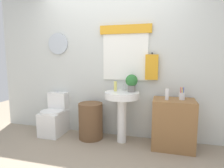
{
  "coord_description": "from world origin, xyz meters",
  "views": [
    {
      "loc": [
        0.85,
        -2.01,
        1.33
      ],
      "look_at": [
        0.08,
        0.8,
        0.94
      ],
      "focal_mm": 30.29,
      "sensor_mm": 36.0,
      "label": 1
    }
  ],
  "objects": [
    {
      "name": "toilet",
      "position": [
        -1.01,
        0.88,
        0.29
      ],
      "size": [
        0.38,
        0.51,
        0.74
      ],
      "color": "white",
      "rests_on": "ground_plane"
    },
    {
      "name": "toothbrush_cup",
      "position": [
        1.12,
        0.87,
        0.79
      ],
      "size": [
        0.08,
        0.08,
        0.19
      ],
      "color": "silver",
      "rests_on": "wooden_cabinet"
    },
    {
      "name": "laundry_hamper",
      "position": [
        -0.3,
        0.85,
        0.3
      ],
      "size": [
        0.4,
        0.4,
        0.6
      ],
      "primitive_type": "cylinder",
      "color": "brown",
      "rests_on": "ground_plane"
    },
    {
      "name": "potted_plant",
      "position": [
        0.37,
        0.91,
        0.97
      ],
      "size": [
        0.19,
        0.19,
        0.27
      ],
      "color": "slate",
      "rests_on": "pedestal_sink"
    },
    {
      "name": "wooden_cabinet",
      "position": [
        1.01,
        0.85,
        0.37
      ],
      "size": [
        0.6,
        0.44,
        0.74
      ],
      "primitive_type": "cube",
      "color": "olive",
      "rests_on": "ground_plane"
    },
    {
      "name": "pedestal_sink",
      "position": [
        0.23,
        0.85,
        0.62
      ],
      "size": [
        0.54,
        0.54,
        0.82
      ],
      "color": "white",
      "rests_on": "ground_plane"
    },
    {
      "name": "lotion_bottle",
      "position": [
        0.91,
        0.81,
        0.82
      ],
      "size": [
        0.05,
        0.05,
        0.16
      ],
      "primitive_type": "cylinder",
      "color": "white",
      "rests_on": "wooden_cabinet"
    },
    {
      "name": "ground_plane",
      "position": [
        0.0,
        0.0,
        0.0
      ],
      "size": [
        8.0,
        8.0,
        0.0
      ],
      "primitive_type": "plane",
      "color": "gray"
    },
    {
      "name": "faucet",
      "position": [
        0.23,
        0.97,
        0.87
      ],
      "size": [
        0.03,
        0.03,
        0.1
      ],
      "primitive_type": "cylinder",
      "color": "silver",
      "rests_on": "pedestal_sink"
    },
    {
      "name": "back_wall",
      "position": [
        0.0,
        1.15,
        1.3
      ],
      "size": [
        4.4,
        0.18,
        2.6
      ],
      "color": "silver",
      "rests_on": "ground_plane"
    },
    {
      "name": "soap_bottle",
      "position": [
        0.11,
        0.9,
        0.9
      ],
      "size": [
        0.05,
        0.05,
        0.16
      ],
      "primitive_type": "cylinder",
      "color": "#DBD166",
      "rests_on": "pedestal_sink"
    }
  ]
}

